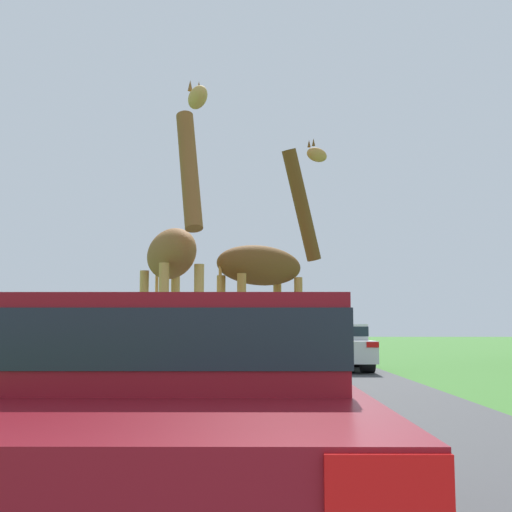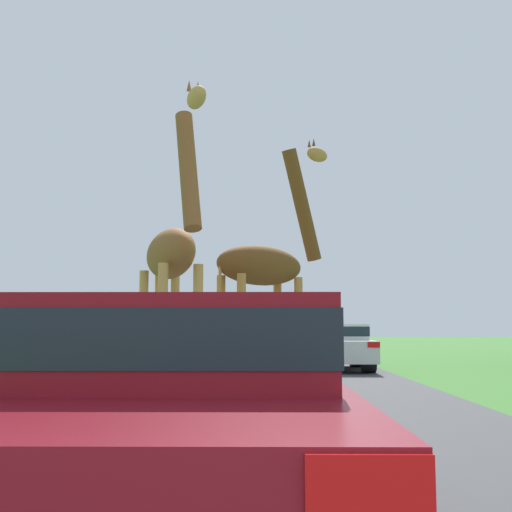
{
  "view_description": "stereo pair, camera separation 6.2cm",
  "coord_description": "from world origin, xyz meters",
  "px_view_note": "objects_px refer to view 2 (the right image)",
  "views": [
    {
      "loc": [
        -0.12,
        0.27,
        1.3
      ],
      "look_at": [
        -0.18,
        12.49,
        2.64
      ],
      "focal_mm": 45.0,
      "sensor_mm": 36.0,
      "label": 1
    },
    {
      "loc": [
        -0.06,
        0.27,
        1.3
      ],
      "look_at": [
        -0.18,
        12.49,
        2.64
      ],
      "focal_mm": 45.0,
      "sensor_mm": 36.0,
      "label": 2
    }
  ],
  "objects_px": {
    "giraffe_companion": "(172,256)",
    "car_queue_left": "(239,341)",
    "car_lead_maroon": "(179,410)",
    "sign_post": "(55,333)",
    "car_queue_right": "(337,345)",
    "giraffe_near_road": "(267,266)"
  },
  "relations": [
    {
      "from": "sign_post",
      "to": "car_lead_maroon",
      "type": "bearing_deg",
      "value": -68.66
    },
    {
      "from": "giraffe_companion",
      "to": "sign_post",
      "type": "distance_m",
      "value": 7.01
    },
    {
      "from": "giraffe_companion",
      "to": "car_lead_maroon",
      "type": "xyz_separation_m",
      "value": [
        0.92,
        -6.04,
        -1.62
      ]
    },
    {
      "from": "sign_post",
      "to": "car_queue_right",
      "type": "bearing_deg",
      "value": 25.66
    },
    {
      "from": "giraffe_companion",
      "to": "car_queue_left",
      "type": "distance_m",
      "value": 16.91
    },
    {
      "from": "car_lead_maroon",
      "to": "sign_post",
      "type": "relative_size",
      "value": 2.75
    },
    {
      "from": "giraffe_near_road",
      "to": "giraffe_companion",
      "type": "relative_size",
      "value": 1.07
    },
    {
      "from": "giraffe_near_road",
      "to": "car_queue_left",
      "type": "xyz_separation_m",
      "value": [
        -1.1,
        14.57,
        -1.78
      ]
    },
    {
      "from": "car_queue_right",
      "to": "giraffe_near_road",
      "type": "bearing_deg",
      "value": -106.73
    },
    {
      "from": "car_lead_maroon",
      "to": "car_queue_left",
      "type": "xyz_separation_m",
      "value": [
        -0.49,
        22.85,
        -0.1
      ]
    },
    {
      "from": "car_lead_maroon",
      "to": "sign_post",
      "type": "distance_m",
      "value": 12.73
    },
    {
      "from": "giraffe_companion",
      "to": "car_queue_left",
      "type": "height_order",
      "value": "giraffe_companion"
    },
    {
      "from": "car_queue_left",
      "to": "sign_post",
      "type": "height_order",
      "value": "sign_post"
    },
    {
      "from": "giraffe_companion",
      "to": "car_queue_right",
      "type": "bearing_deg",
      "value": -133.11
    },
    {
      "from": "car_queue_right",
      "to": "car_queue_left",
      "type": "relative_size",
      "value": 0.94
    },
    {
      "from": "car_queue_right",
      "to": "sign_post",
      "type": "distance_m",
      "value": 8.2
    },
    {
      "from": "sign_post",
      "to": "giraffe_companion",
      "type": "bearing_deg",
      "value": -57.46
    },
    {
      "from": "giraffe_near_road",
      "to": "car_lead_maroon",
      "type": "height_order",
      "value": "giraffe_near_road"
    },
    {
      "from": "giraffe_companion",
      "to": "sign_post",
      "type": "height_order",
      "value": "giraffe_companion"
    },
    {
      "from": "giraffe_near_road",
      "to": "giraffe_companion",
      "type": "bearing_deg",
      "value": -75.44
    },
    {
      "from": "car_queue_left",
      "to": "sign_post",
      "type": "relative_size",
      "value": 2.67
    },
    {
      "from": "car_queue_right",
      "to": "car_queue_left",
      "type": "bearing_deg",
      "value": 113.44
    }
  ]
}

